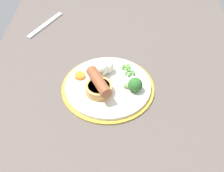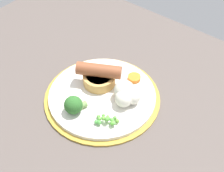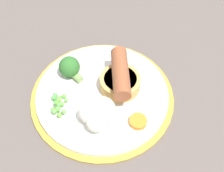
{
  "view_description": "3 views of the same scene",
  "coord_description": "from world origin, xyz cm",
  "views": [
    {
      "loc": [
        67.94,
        2.24,
        68.07
      ],
      "look_at": [
        5.92,
        -0.7,
        5.4
      ],
      "focal_mm": 50.0,
      "sensor_mm": 36.0,
      "label": 1
    },
    {
      "loc": [
        -27.62,
        34.78,
        57.61
      ],
      "look_at": [
        2.68,
        -3.23,
        7.23
      ],
      "focal_mm": 50.0,
      "sensor_mm": 36.0,
      "label": 2
    },
    {
      "loc": [
        -25.19,
        -18.27,
        51.85
      ],
      "look_at": [
        5.54,
        -3.5,
        6.43
      ],
      "focal_mm": 50.0,
      "sensor_mm": 36.0,
      "label": 3
    }
  ],
  "objects": [
    {
      "name": "pea_pile",
      "position": [
        -1.61,
        3.78,
        5.36
      ],
      "size": [
        4.86,
        4.17,
        1.97
      ],
      "color": "#64A73A",
      "rests_on": "dinner_plate"
    },
    {
      "name": "broccoli_floret_near",
      "position": [
        6.09,
        5.72,
        6.38
      ],
      "size": [
        4.1,
        5.21,
        4.1
      ],
      "rotation": [
        0.0,
        0.0,
        1.23
      ],
      "color": "#2D6628",
      "rests_on": "dinner_plate"
    },
    {
      "name": "sausage_pudding",
      "position": [
        7.42,
        -4.29,
        6.81
      ],
      "size": [
        10.6,
        7.69,
        5.65
      ],
      "rotation": [
        0.0,
        0.0,
        3.64
      ],
      "color": "tan",
      "rests_on": "dinner_plate"
    },
    {
      "name": "dinner_plate",
      "position": [
        4.56,
        -1.92,
        3.57
      ],
      "size": [
        27.03,
        27.03,
        1.4
      ],
      "color": "#B79333",
      "rests_on": "dining_table"
    },
    {
      "name": "cauliflower_floret",
      "position": [
        -0.93,
        -3.78,
        6.52
      ],
      "size": [
        6.29,
        6.15,
        4.71
      ],
      "color": "silver",
      "rests_on": "dinner_plate"
    },
    {
      "name": "dining_table",
      "position": [
        0.0,
        0.0,
        1.5
      ],
      "size": [
        110.0,
        80.0,
        3.0
      ],
      "primitive_type": "cube",
      "color": "#564C47",
      "rests_on": "ground"
    },
    {
      "name": "carrot_slice_1",
      "position": [
        1.58,
        -10.43,
        4.91
      ],
      "size": [
        4.31,
        4.31,
        1.02
      ],
      "primitive_type": "cylinder",
      "rotation": [
        0.0,
        0.0,
        5.31
      ],
      "color": "orange",
      "rests_on": "dinner_plate"
    }
  ]
}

